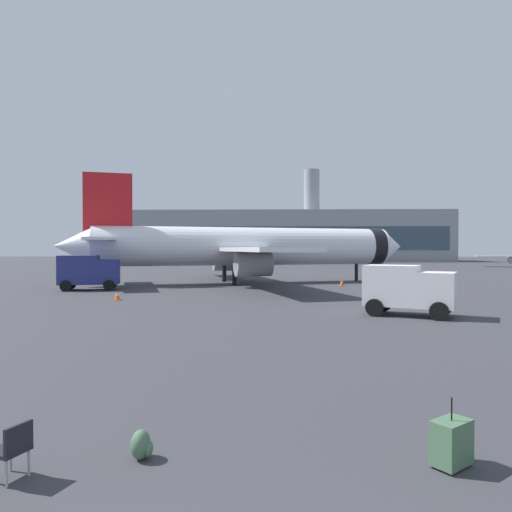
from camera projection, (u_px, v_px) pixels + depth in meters
The scene contains 10 objects.
airplane_at_gate at pixel (246, 247), 46.85m from camera, with size 35.05×31.99×10.50m.
service_truck at pixel (89, 271), 39.01m from camera, with size 5.18×3.44×2.90m.
cargo_van at pixel (408, 288), 23.97m from camera, with size 4.83×3.81×2.60m.
safety_cone_near at pixel (342, 283), 43.20m from camera, with size 0.44×0.44×0.59m.
safety_cone_mid at pixel (366, 281), 43.95m from camera, with size 0.44×0.44×0.78m.
safety_cone_far at pixel (117, 296), 31.42m from camera, with size 0.44×0.44×0.60m.
rolling_suitcase at pixel (451, 442), 7.37m from camera, with size 0.75×0.71×1.10m.
traveller_backpack at pixel (142, 445), 7.65m from camera, with size 0.36×0.40×0.48m.
gate_chair at pixel (12, 447), 6.94m from camera, with size 0.62×0.62×0.86m.
terminal_building at pixel (285, 236), 132.36m from camera, with size 89.47×20.02×25.82m.
Camera 1 is at (0.01, -2.70, 3.45)m, focal length 32.72 mm.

